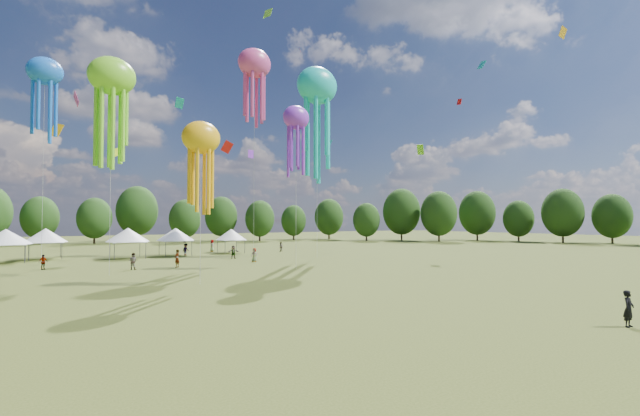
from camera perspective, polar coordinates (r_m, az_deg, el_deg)
ground at (r=20.32m, az=20.88°, el=-16.02°), size 300.00×300.00×0.00m
observer_main at (r=25.66m, az=35.71°, el=-10.79°), size 0.65×0.45×1.74m
spectator_near at (r=48.61m, az=-23.55°, el=-6.50°), size 1.07×1.02×1.73m
spectators_far at (r=61.53m, az=-14.25°, el=-5.54°), size 33.63×22.10×1.93m
festival_tents at (r=64.88m, az=-25.44°, el=-3.28°), size 33.64×10.17×4.08m
show_kites at (r=56.92m, az=-9.27°, el=13.83°), size 37.10×27.67×29.66m
small_kites at (r=62.76m, az=-16.57°, el=21.78°), size 73.51×57.95×45.74m
treeline at (r=74.95m, az=-24.43°, el=-0.40°), size 201.57×95.24×13.43m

